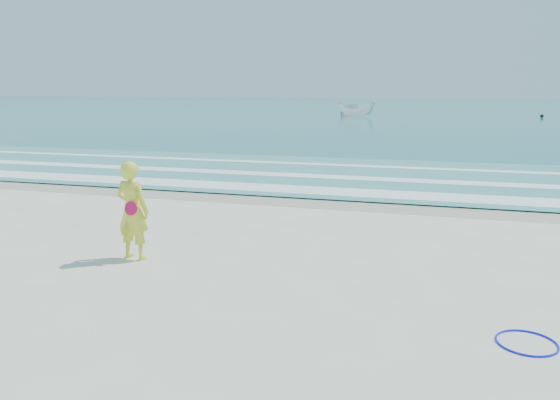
# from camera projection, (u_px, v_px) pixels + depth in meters

# --- Properties ---
(ground) EXTENTS (400.00, 400.00, 0.00)m
(ground) POSITION_uv_depth(u_px,v_px,m) (193.00, 319.00, 7.97)
(ground) COLOR silver
(ground) RESTS_ON ground
(wet_sand) EXTENTS (400.00, 2.40, 0.00)m
(wet_sand) POSITION_uv_depth(u_px,v_px,m) (323.00, 200.00, 16.43)
(wet_sand) COLOR #B2A893
(wet_sand) RESTS_ON ground
(ocean) EXTENTS (400.00, 190.00, 0.04)m
(ocean) POSITION_uv_depth(u_px,v_px,m) (426.00, 106.00, 106.62)
(ocean) COLOR #19727F
(ocean) RESTS_ON ground
(shallow) EXTENTS (400.00, 10.00, 0.01)m
(shallow) POSITION_uv_depth(u_px,v_px,m) (350.00, 174.00, 21.12)
(shallow) COLOR #59B7AD
(shallow) RESTS_ON ocean
(foam_near) EXTENTS (400.00, 1.40, 0.01)m
(foam_near) POSITION_uv_depth(u_px,v_px,m) (331.00, 191.00, 17.64)
(foam_near) COLOR white
(foam_near) RESTS_ON shallow
(foam_mid) EXTENTS (400.00, 0.90, 0.01)m
(foam_mid) POSITION_uv_depth(u_px,v_px,m) (346.00, 177.00, 20.36)
(foam_mid) COLOR white
(foam_mid) RESTS_ON shallow
(foam_far) EXTENTS (400.00, 0.60, 0.01)m
(foam_far) POSITION_uv_depth(u_px,v_px,m) (359.00, 166.00, 23.46)
(foam_far) COLOR white
(foam_far) RESTS_ON shallow
(hoop) EXTENTS (0.80, 0.80, 0.03)m
(hoop) POSITION_uv_depth(u_px,v_px,m) (527.00, 343.00, 7.19)
(hoop) COLOR #0D13EB
(hoop) RESTS_ON ground
(boat) EXTENTS (4.95, 2.62, 1.82)m
(boat) POSITION_uv_depth(u_px,v_px,m) (357.00, 109.00, 65.88)
(boat) COLOR white
(boat) RESTS_ON ocean
(buoy) EXTENTS (0.40, 0.40, 0.40)m
(buoy) POSITION_uv_depth(u_px,v_px,m) (542.00, 116.00, 62.94)
(buoy) COLOR black
(buoy) RESTS_ON ocean
(woman) EXTENTS (0.77, 0.56, 1.95)m
(woman) POSITION_uv_depth(u_px,v_px,m) (133.00, 210.00, 10.62)
(woman) COLOR yellow
(woman) RESTS_ON ground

